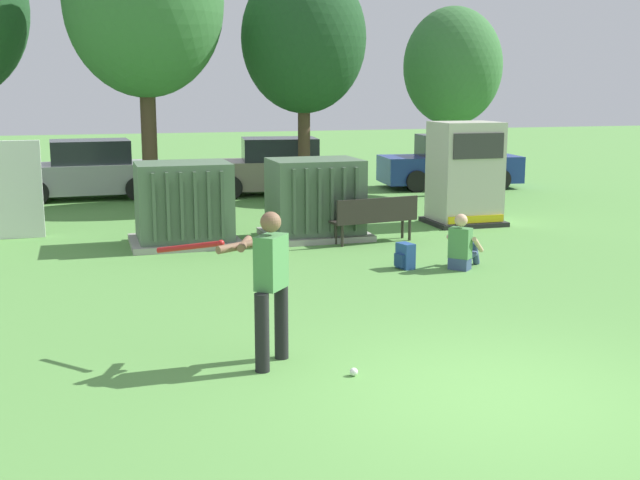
{
  "coord_description": "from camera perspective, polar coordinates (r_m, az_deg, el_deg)",
  "views": [
    {
      "loc": [
        -3.86,
        -6.94,
        3.08
      ],
      "look_at": [
        -0.77,
        3.5,
        1.0
      ],
      "focal_mm": 45.34,
      "sensor_mm": 36.0,
      "label": 1
    }
  ],
  "objects": [
    {
      "name": "parked_car_left_of_center",
      "position": [
        23.42,
        -3.13,
        5.09
      ],
      "size": [
        4.39,
        2.33,
        1.62
      ],
      "color": "gray",
      "rests_on": "ground"
    },
    {
      "name": "sports_ball",
      "position": [
        8.83,
        2.39,
        -9.28
      ],
      "size": [
        0.09,
        0.09,
        0.09
      ],
      "primitive_type": "sphere",
      "color": "white",
      "rests_on": "ground"
    },
    {
      "name": "parked_car_leftmost",
      "position": [
        23.37,
        -16.13,
        4.67
      ],
      "size": [
        4.26,
        2.03,
        1.62
      ],
      "color": "#B2B2B7",
      "rests_on": "ground"
    },
    {
      "name": "ground_plane",
      "position": [
        8.51,
        11.92,
        -10.63
      ],
      "size": [
        96.0,
        96.0,
        0.0
      ],
      "primitive_type": "plane",
      "color": "#5B9947"
    },
    {
      "name": "park_bench",
      "position": [
        16.06,
        3.92,
        1.67
      ],
      "size": [
        1.84,
        0.67,
        0.92
      ],
      "color": "#2D2823",
      "rests_on": "ground"
    },
    {
      "name": "seated_spectator",
      "position": [
        14.02,
        10.02,
        -0.48
      ],
      "size": [
        0.75,
        0.73,
        0.96
      ],
      "color": "#384C75",
      "rests_on": "ground"
    },
    {
      "name": "batter",
      "position": [
        8.94,
        -3.78,
        -2.81
      ],
      "size": [
        1.39,
        1.23,
        1.74
      ],
      "color": "black",
      "rests_on": "ground"
    },
    {
      "name": "transformer_mid_west",
      "position": [
        16.58,
        -0.36,
        2.87
      ],
      "size": [
        2.1,
        1.7,
        1.62
      ],
      "color": "#9E9B93",
      "rests_on": "ground"
    },
    {
      "name": "tree_center_left",
      "position": [
        20.8,
        -12.32,
        16.04
      ],
      "size": [
        3.86,
        3.86,
        7.38
      ],
      "color": "#4C3828",
      "rests_on": "ground"
    },
    {
      "name": "parked_car_right_of_center",
      "position": [
        25.22,
        9.21,
        5.38
      ],
      "size": [
        4.36,
        2.26,
        1.62
      ],
      "color": "navy",
      "rests_on": "ground"
    },
    {
      "name": "backpack",
      "position": [
        13.9,
        6.01,
        -1.15
      ],
      "size": [
        0.32,
        0.36,
        0.44
      ],
      "color": "#264C8C",
      "rests_on": "ground"
    },
    {
      "name": "tree_center_right",
      "position": [
        21.73,
        -1.16,
        14.0
      ],
      "size": [
        3.27,
        3.27,
        6.25
      ],
      "color": "#4C3828",
      "rests_on": "ground"
    },
    {
      "name": "generator_enclosure",
      "position": [
        18.49,
        10.18,
        4.61
      ],
      "size": [
        1.6,
        1.4,
        2.3
      ],
      "color": "#262626",
      "rests_on": "ground"
    },
    {
      "name": "transformer_west",
      "position": [
        16.07,
        -9.6,
        2.46
      ],
      "size": [
        2.1,
        1.7,
        1.62
      ],
      "color": "#9E9B93",
      "rests_on": "ground"
    },
    {
      "name": "tree_right",
      "position": [
        23.32,
        9.34,
        11.96
      ],
      "size": [
        2.75,
        2.75,
        5.26
      ],
      "color": "brown",
      "rests_on": "ground"
    }
  ]
}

